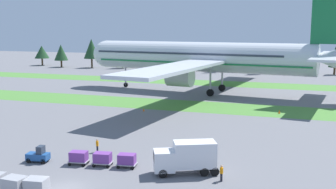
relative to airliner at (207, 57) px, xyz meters
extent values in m
plane|color=slate|center=(0.20, -63.50, -8.80)|extent=(400.00, 400.00, 0.00)
cube|color=#4C8438|center=(0.20, -17.61, -8.79)|extent=(320.00, 11.86, 0.01)
cube|color=#4C8438|center=(0.20, 18.11, -8.79)|extent=(320.00, 11.86, 0.01)
cylinder|color=silver|center=(-1.84, 0.25, -0.02)|extent=(55.05, 14.51, 7.16)
sphere|color=silver|center=(-28.88, 3.96, -0.02)|extent=(7.02, 7.02, 7.02)
cone|color=silver|center=(27.83, -3.82, 0.51)|extent=(10.16, 8.01, 6.80)
cube|color=#19703D|center=(-1.84, 0.25, -1.28)|extent=(53.75, 14.47, 0.36)
cube|color=#283342|center=(-5.14, 0.70, 0.87)|extent=(48.46, 13.68, 0.44)
cube|color=silver|center=(-1.52, -21.88, -0.74)|extent=(13.55, 37.44, 0.64)
cylinder|color=#A3A3A8|center=(-2.06, -16.26, -3.10)|extent=(5.81, 4.63, 3.94)
cube|color=silver|center=(4.43, 21.48, -0.74)|extent=(13.55, 37.44, 0.64)
cylinder|color=#A3A3A8|center=(2.40, 16.22, -3.10)|extent=(5.81, 4.63, 3.94)
cube|color=silver|center=(25.98, -12.45, 1.05)|extent=(6.61, 13.85, 0.45)
cube|color=silver|center=(28.37, 5.00, 1.05)|extent=(6.61, 13.85, 0.45)
cube|color=#19703D|center=(27.18, -3.73, 9.64)|extent=(7.82, 1.82, 12.17)
cylinder|color=#A3A3A8|center=(-22.94, 3.15, -4.65)|extent=(0.44, 0.44, 7.10)
cylinder|color=black|center=(-22.94, 3.15, -8.20)|extent=(1.25, 0.58, 1.20)
cylinder|color=#A3A3A8|center=(1.86, -4.59, -4.52)|extent=(0.44, 0.44, 6.85)
cylinder|color=black|center=(1.86, -4.59, -7.95)|extent=(1.77, 0.82, 1.70)
cylinder|color=#A3A3A8|center=(3.03, 3.92, -4.52)|extent=(0.44, 0.44, 6.85)
cylinder|color=black|center=(3.03, 3.92, -7.95)|extent=(1.77, 0.82, 1.70)
cube|color=#1E4C8E|center=(-7.43, -57.40, -8.11)|extent=(2.76, 1.66, 0.77)
cube|color=#283342|center=(-7.04, -57.35, -7.28)|extent=(0.85, 1.18, 0.90)
cylinder|color=black|center=(-8.25, -58.08, -8.50)|extent=(0.62, 0.28, 0.60)
cylinder|color=black|center=(-8.41, -56.99, -8.50)|extent=(0.62, 0.28, 0.60)
cylinder|color=black|center=(-6.45, -57.82, -8.50)|extent=(0.62, 0.28, 0.60)
cylinder|color=black|center=(-6.61, -56.73, -8.50)|extent=(0.62, 0.28, 0.60)
cube|color=#A3A3A8|center=(-2.38, -56.67, -8.40)|extent=(2.39, 1.80, 0.10)
cube|color=#70388E|center=(-2.38, -56.67, -7.80)|extent=(2.11, 1.59, 1.10)
cylinder|color=black|center=(-3.11, -57.47, -8.60)|extent=(0.41, 0.18, 0.40)
cylinder|color=black|center=(-3.31, -56.11, -8.60)|extent=(0.41, 0.18, 0.40)
cylinder|color=black|center=(-1.45, -57.23, -8.60)|extent=(0.41, 0.18, 0.40)
cylinder|color=black|center=(-1.65, -55.87, -8.60)|extent=(0.41, 0.18, 0.40)
cube|color=#A3A3A8|center=(0.49, -56.25, -8.40)|extent=(2.39, 1.80, 0.10)
cube|color=#70388E|center=(0.49, -56.25, -7.80)|extent=(2.11, 1.59, 1.10)
cylinder|color=black|center=(-0.24, -57.06, -8.60)|extent=(0.41, 0.18, 0.40)
cylinder|color=black|center=(-0.44, -55.69, -8.60)|extent=(0.41, 0.18, 0.40)
cylinder|color=black|center=(1.42, -56.81, -8.60)|extent=(0.41, 0.18, 0.40)
cylinder|color=black|center=(1.22, -55.45, -8.60)|extent=(0.41, 0.18, 0.40)
cube|color=#A3A3A8|center=(3.36, -55.83, -8.40)|extent=(2.39, 1.80, 0.10)
cube|color=#70388E|center=(3.36, -55.83, -7.80)|extent=(2.11, 1.59, 1.10)
cylinder|color=black|center=(2.63, -56.64, -8.60)|extent=(0.41, 0.18, 0.40)
cylinder|color=black|center=(2.43, -55.27, -8.60)|extent=(0.41, 0.18, 0.40)
cylinder|color=black|center=(4.29, -56.40, -8.60)|extent=(0.41, 0.18, 0.40)
cylinder|color=black|center=(4.09, -55.03, -8.60)|extent=(0.41, 0.18, 0.40)
cube|color=silver|center=(8.15, -56.76, -7.22)|extent=(2.95, 3.00, 2.20)
cube|color=#283342|center=(7.18, -57.20, -6.78)|extent=(0.92, 1.92, 0.97)
cube|color=silver|center=(11.20, -55.38, -6.62)|extent=(5.05, 3.95, 2.80)
cylinder|color=black|center=(8.36, -57.76, -8.32)|extent=(1.00, 0.67, 0.96)
cylinder|color=black|center=(7.54, -55.94, -8.32)|extent=(1.00, 0.67, 0.96)
cylinder|color=black|center=(12.43, -55.92, -8.32)|extent=(1.00, 0.67, 0.96)
cylinder|color=black|center=(11.61, -54.10, -8.32)|extent=(1.00, 0.67, 0.96)
cylinder|color=black|center=(13.46, -55.46, -8.32)|extent=(1.00, 0.67, 0.96)
cylinder|color=black|center=(12.63, -53.64, -8.32)|extent=(1.00, 0.67, 0.96)
cylinder|color=black|center=(14.47, -56.83, -8.37)|extent=(0.18, 0.18, 0.85)
cylinder|color=black|center=(14.37, -56.64, -8.37)|extent=(0.18, 0.18, 0.85)
cylinder|color=orange|center=(14.42, -56.74, -7.64)|extent=(0.36, 0.36, 0.62)
sphere|color=tan|center=(14.42, -56.74, -7.18)|extent=(0.24, 0.24, 0.24)
cylinder|color=orange|center=(14.53, -56.94, -7.67)|extent=(0.10, 0.10, 0.58)
cylinder|color=orange|center=(14.31, -56.53, -7.67)|extent=(0.10, 0.10, 0.58)
cylinder|color=black|center=(-2.47, -51.84, -8.37)|extent=(0.18, 0.18, 0.85)
cylinder|color=black|center=(-2.62, -51.68, -8.37)|extent=(0.18, 0.18, 0.85)
cylinder|color=orange|center=(-2.55, -51.76, -7.64)|extent=(0.36, 0.36, 0.62)
sphere|color=tan|center=(-2.55, -51.76, -7.18)|extent=(0.24, 0.24, 0.24)
cylinder|color=orange|center=(-2.39, -51.92, -7.67)|extent=(0.10, 0.10, 0.58)
cylinder|color=orange|center=(-2.70, -51.59, -7.67)|extent=(0.10, 0.10, 0.58)
cube|color=#A3A3A8|center=(-1.58, -65.79, -7.96)|extent=(2.20, 1.86, 1.68)
cube|color=#A3A3A8|center=(-3.56, -66.41, -7.90)|extent=(2.06, 1.68, 1.78)
cone|color=orange|center=(18.27, -19.77, -8.45)|extent=(0.44, 0.44, 0.69)
cone|color=orange|center=(-6.48, -25.58, -8.52)|extent=(0.44, 0.44, 0.56)
cylinder|color=#4C3823|center=(-83.07, 51.56, -7.28)|extent=(0.70, 0.70, 3.03)
cone|color=#1E4223|center=(-83.07, 51.56, -3.13)|extent=(6.11, 6.11, 5.28)
cylinder|color=#4C3823|center=(-70.83, 47.05, -7.41)|extent=(0.70, 0.70, 2.77)
cone|color=#1E4223|center=(-70.83, 47.05, -2.83)|extent=(5.50, 5.50, 6.39)
cylinder|color=#4C3823|center=(-57.82, 48.55, -6.94)|extent=(0.70, 0.70, 3.71)
cone|color=#1E4223|center=(-57.82, 48.55, -1.21)|extent=(6.18, 6.18, 7.75)
cylinder|color=#4C3823|center=(-45.42, 50.51, -7.16)|extent=(0.70, 0.70, 3.28)
cone|color=#1E4223|center=(-45.42, 50.51, -1.69)|extent=(5.44, 5.44, 7.65)
cylinder|color=#4C3823|center=(-30.37, 51.30, -6.98)|extent=(0.70, 0.70, 3.63)
cone|color=#1E4223|center=(-30.37, 51.30, -2.23)|extent=(6.07, 6.07, 5.86)
cylinder|color=#4C3823|center=(-16.91, 48.21, -7.01)|extent=(0.70, 0.70, 3.57)
cone|color=#1E4223|center=(-16.91, 48.21, -2.23)|extent=(5.58, 5.58, 6.00)
cylinder|color=#4C3823|center=(-7.27, 48.00, -6.81)|extent=(0.70, 0.70, 3.97)
cone|color=#1E4223|center=(-7.27, 48.00, -1.54)|extent=(4.06, 4.06, 6.58)
cylinder|color=#4C3823|center=(8.09, 46.68, -6.81)|extent=(0.70, 0.70, 3.97)
cone|color=#1E4223|center=(8.09, 46.68, -1.40)|extent=(4.17, 4.17, 6.85)
cylinder|color=#4C3823|center=(20.56, 49.98, -6.95)|extent=(0.70, 0.70, 3.70)
cone|color=#1E4223|center=(20.56, 49.98, -1.57)|extent=(5.36, 5.36, 7.06)
cylinder|color=#4C3823|center=(32.50, 51.95, -7.51)|extent=(0.70, 0.70, 2.57)
cone|color=#1E4223|center=(32.50, 51.95, -2.65)|extent=(4.27, 4.27, 7.16)
camera|label=1|loc=(21.74, -96.96, 6.93)|focal=43.77mm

